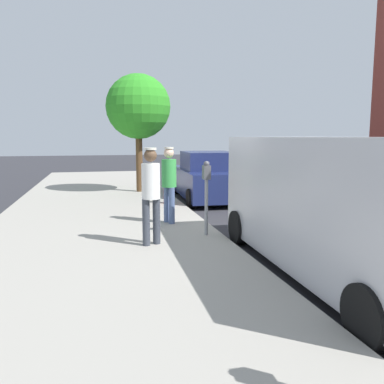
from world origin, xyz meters
TOP-DOWN VIEW (x-y plane):
  - ground_plane at (0.00, 0.00)m, footprint 80.00×80.00m
  - sidewalk_slab at (3.50, 0.00)m, footprint 5.00×32.00m
  - parking_meter_near at (1.35, -0.19)m, footprint 0.14×0.18m
  - pedestrian_in_white at (2.54, 0.30)m, footprint 0.34×0.34m
  - pedestrian_in_green at (1.88, -1.51)m, footprint 0.34×0.34m
  - parked_van at (-0.15, 2.17)m, footprint 2.21×5.24m
  - parked_sedan_behind at (-0.16, -5.61)m, footprint 2.11×4.47m
  - street_tree at (1.99, -7.10)m, footprint 2.31×2.31m
  - fire_hydrant at (1.45, -4.25)m, footprint 0.24×0.24m

SIDE VIEW (x-z plane):
  - ground_plane at x=0.00m, z-range 0.00..0.00m
  - sidewalk_slab at x=3.50m, z-range 0.00..0.15m
  - fire_hydrant at x=1.45m, z-range 0.14..1.00m
  - parked_sedan_behind at x=-0.16m, z-range -0.08..1.57m
  - parked_van at x=-0.15m, z-range 0.08..2.23m
  - pedestrian_in_green at x=1.88m, z-range 0.29..2.05m
  - parking_meter_near at x=1.35m, z-range 0.42..1.94m
  - pedestrian_in_white at x=2.54m, z-range 0.29..2.10m
  - street_tree at x=1.99m, z-range 1.09..5.32m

